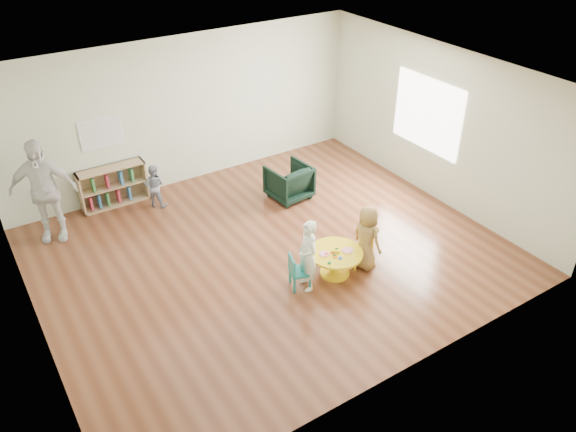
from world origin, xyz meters
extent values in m
plane|color=brown|center=(0.00, 0.00, 0.00)|extent=(7.00, 7.00, 0.00)
cube|color=silver|center=(0.00, 0.00, 2.75)|extent=(7.00, 6.00, 0.10)
cube|color=beige|center=(0.00, 3.00, 1.40)|extent=(7.00, 0.10, 2.80)
cube|color=beige|center=(0.00, -3.00, 1.40)|extent=(7.00, 0.10, 2.80)
cube|color=beige|center=(-3.50, 0.00, 1.40)|extent=(0.10, 6.00, 2.80)
cube|color=beige|center=(3.50, 0.00, 1.40)|extent=(0.10, 6.00, 2.80)
cube|color=white|center=(3.48, 0.30, 1.50)|extent=(0.02, 1.60, 1.30)
cylinder|color=yellow|center=(0.54, -1.00, 0.19)|extent=(0.14, 0.14, 0.37)
cylinder|color=yellow|center=(0.54, -1.00, 0.02)|extent=(0.45, 0.45, 0.04)
cylinder|color=yellow|center=(0.54, -1.00, 0.39)|extent=(0.81, 0.81, 0.04)
cylinder|color=pink|center=(0.36, -0.95, 0.41)|extent=(0.15, 0.15, 0.02)
cylinder|color=pink|center=(0.70, -1.07, 0.41)|extent=(0.17, 0.17, 0.02)
cylinder|color=yellow|center=(0.52, -1.02, 0.43)|extent=(0.12, 0.11, 0.04)
cylinder|color=#12652C|center=(0.46, -1.07, 0.43)|extent=(0.05, 0.05, 0.02)
cylinder|color=#12652C|center=(0.58, -0.96, 0.43)|extent=(0.05, 0.05, 0.02)
cube|color=red|center=(0.38, -0.98, 0.42)|extent=(0.06, 0.05, 0.02)
cube|color=#E45813|center=(0.45, -1.10, 0.42)|extent=(0.07, 0.06, 0.02)
cube|color=blue|center=(0.49, -1.17, 0.42)|extent=(0.07, 0.07, 0.02)
cube|color=#12652C|center=(0.29, -1.17, 0.42)|extent=(0.07, 0.07, 0.02)
cube|color=red|center=(0.48, -1.00, 0.42)|extent=(0.05, 0.06, 0.02)
cube|color=#177F79|center=(-0.08, -0.96, 0.28)|extent=(0.37, 0.37, 0.04)
cube|color=#177F79|center=(-0.20, -0.92, 0.42)|extent=(0.11, 0.29, 0.26)
cylinder|color=#177F79|center=(-0.15, -0.81, 0.13)|extent=(0.04, 0.04, 0.26)
cylinder|color=#177F79|center=(-0.22, -1.04, 0.13)|extent=(0.04, 0.04, 0.26)
cylinder|color=#177F79|center=(0.07, -0.88, 0.13)|extent=(0.04, 0.04, 0.26)
cylinder|color=#177F79|center=(0.00, -1.11, 0.13)|extent=(0.04, 0.04, 0.26)
cube|color=yellow|center=(0.99, -1.00, 0.28)|extent=(0.36, 0.36, 0.04)
cube|color=yellow|center=(1.12, -1.03, 0.44)|extent=(0.09, 0.30, 0.26)
cylinder|color=yellow|center=(1.09, -1.15, 0.13)|extent=(0.04, 0.04, 0.26)
cylinder|color=yellow|center=(1.14, -0.91, 0.13)|extent=(0.04, 0.04, 0.26)
cylinder|color=yellow|center=(0.85, -1.10, 0.13)|extent=(0.04, 0.04, 0.26)
cylinder|color=yellow|center=(0.90, -0.86, 0.13)|extent=(0.04, 0.04, 0.26)
cube|color=#A5835B|center=(-2.19, 2.83, 0.38)|extent=(0.03, 0.30, 0.75)
cube|color=#A5835B|center=(-1.01, 2.83, 0.38)|extent=(0.03, 0.30, 0.75)
cube|color=#A5835B|center=(-1.60, 2.83, 0.01)|extent=(1.20, 0.30, 0.03)
cube|color=#A5835B|center=(-1.60, 2.83, 0.73)|extent=(1.20, 0.30, 0.03)
cube|color=#A5835B|center=(-1.60, 2.83, 0.38)|extent=(1.14, 0.28, 0.03)
cube|color=#A5835B|center=(-1.60, 2.97, 0.38)|extent=(1.20, 0.02, 0.75)
cube|color=#BE3249|center=(-2.05, 2.81, 0.18)|extent=(0.04, 0.18, 0.26)
cube|color=teal|center=(-1.90, 2.81, 0.18)|extent=(0.04, 0.18, 0.26)
cube|color=#428F49|center=(-1.75, 2.81, 0.18)|extent=(0.04, 0.18, 0.26)
cube|color=#BE3249|center=(-1.55, 2.81, 0.18)|extent=(0.04, 0.18, 0.26)
cube|color=teal|center=(-1.35, 2.81, 0.18)|extent=(0.04, 0.18, 0.26)
cube|color=#428F49|center=(-1.95, 2.81, 0.53)|extent=(0.04, 0.18, 0.26)
cube|color=#BE3249|center=(-1.70, 2.81, 0.53)|extent=(0.04, 0.18, 0.26)
cube|color=teal|center=(-1.45, 2.81, 0.53)|extent=(0.04, 0.18, 0.26)
cube|color=#428F49|center=(-1.25, 2.81, 0.53)|extent=(0.04, 0.18, 0.26)
cube|color=white|center=(-1.60, 2.98, 1.35)|extent=(0.74, 0.01, 0.54)
cube|color=#F53B33|center=(-1.60, 2.98, 1.35)|extent=(0.70, 0.00, 0.50)
imported|color=black|center=(1.20, 1.32, 0.33)|extent=(0.77, 0.79, 0.66)
imported|color=white|center=(0.01, -1.02, 0.56)|extent=(0.33, 0.45, 1.12)
imported|color=yellow|center=(1.04, -1.08, 0.53)|extent=(0.39, 0.55, 1.06)
imported|color=#1B2644|center=(-0.99, 2.38, 0.41)|extent=(0.50, 0.49, 0.81)
imported|color=silver|center=(-2.81, 2.33, 0.89)|extent=(1.13, 0.79, 1.77)
camera|label=1|loc=(-3.72, -6.31, 5.32)|focal=35.00mm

